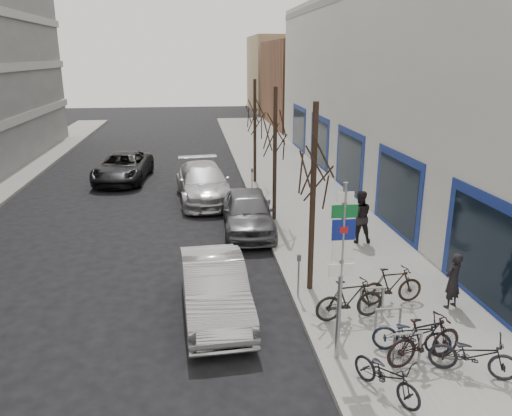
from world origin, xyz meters
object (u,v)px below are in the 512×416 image
object	(u,v)px
tree_mid	(275,123)
meter_mid	(269,212)
bike_mid_inner	(350,299)
pedestrian_near	(453,281)
tree_near	(314,154)
bike_rack	(388,320)
parked_car_mid	(248,212)
bike_far_curb	(474,351)
meter_back	(252,179)
lane_car	(123,167)
meter_front	(299,272)
bike_near_right	(425,339)
bike_mid_curb	(412,331)
parked_car_front	(215,288)
highway_sign_pole	(342,263)
bike_near_left	(387,372)
parked_car_back	(204,183)
tree_far	(255,107)
pedestrian_far	(359,216)
bike_far_inner	(392,285)

from	to	relation	value
tree_mid	meter_mid	size ratio (longest dim) A/B	4.33
bike_mid_inner	pedestrian_near	world-z (taller)	pedestrian_near
tree_near	bike_mid_inner	world-z (taller)	tree_near
bike_rack	parked_car_mid	size ratio (longest dim) A/B	0.47
bike_far_curb	meter_back	bearing A→B (deg)	38.06
meter_mid	lane_car	size ratio (longest dim) A/B	0.23
bike_mid_inner	meter_front	bearing A→B (deg)	30.35
meter_back	bike_near_right	xyz separation A→B (m)	(2.08, -14.43, -0.19)
bike_mid_curb	meter_back	bearing A→B (deg)	26.98
tree_near	meter_front	bearing A→B (deg)	-131.99
meter_front	lane_car	bearing A→B (deg)	113.72
parked_car_front	highway_sign_pole	bearing A→B (deg)	-48.06
lane_car	parked_car_mid	bearing A→B (deg)	-51.53
bike_near_left	pedestrian_near	size ratio (longest dim) A/B	1.08
bike_mid_inner	parked_car_back	xyz separation A→B (m)	(-3.38, 12.10, 0.14)
bike_near_right	bike_far_curb	xyz separation A→B (m)	(0.85, -0.51, -0.03)
tree_far	pedestrian_far	distance (m)	10.30
tree_far	bike_mid_inner	xyz separation A→B (m)	(0.58, -14.87, -3.39)
tree_mid	parked_car_back	xyz separation A→B (m)	(-2.80, 3.73, -3.25)
meter_back	parked_car_back	bearing A→B (deg)	-173.46
bike_rack	pedestrian_near	world-z (taller)	pedestrian_near
highway_sign_pole	bike_near_right	world-z (taller)	highway_sign_pole
bike_far_inner	parked_car_mid	world-z (taller)	parked_car_mid
parked_car_front	meter_mid	bearing A→B (deg)	65.17
meter_mid	bike_near_right	distance (m)	9.17
tree_near	bike_near_right	xyz separation A→B (m)	(1.63, -3.93, -3.37)
meter_front	bike_far_inner	distance (m)	2.54
tree_mid	bike_mid_curb	bearing A→B (deg)	-81.30
tree_mid	parked_car_mid	xyz separation A→B (m)	(-1.20, -0.99, -3.29)
bike_far_curb	lane_car	bearing A→B (deg)	53.63
bike_far_inner	parked_car_front	world-z (taller)	parked_car_front
bike_mid_inner	parked_car_back	size ratio (longest dim) A/B	0.32
tree_near	meter_front	distance (m)	3.26
parked_car_mid	meter_mid	bearing A→B (deg)	-31.86
tree_near	pedestrian_near	bearing A→B (deg)	-24.42
tree_near	bike_mid_inner	size ratio (longest dim) A/B	2.98
tree_near	tree_far	bearing A→B (deg)	90.00
bike_near_right	bike_mid_curb	bearing A→B (deg)	-0.51
tree_far	pedestrian_far	xyz separation A→B (m)	(2.60, -9.51, -2.98)
lane_car	pedestrian_near	size ratio (longest dim) A/B	3.58
meter_mid	bike_far_curb	size ratio (longest dim) A/B	0.71
bike_rack	bike_near_right	bearing A→B (deg)	-67.60
meter_back	highway_sign_pole	bearing A→B (deg)	-88.98
bike_mid_inner	parked_car_front	size ratio (longest dim) A/B	0.40
bike_mid_inner	pedestrian_far	distance (m)	5.74
bike_rack	bike_far_inner	bearing A→B (deg)	65.41
highway_sign_pole	bike_near_left	bearing A→B (deg)	-65.10
parked_car_back	bike_mid_curb	bearing A→B (deg)	-77.44
meter_front	pedestrian_near	bearing A→B (deg)	-15.40
tree_far	parked_car_mid	bearing A→B (deg)	-99.10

